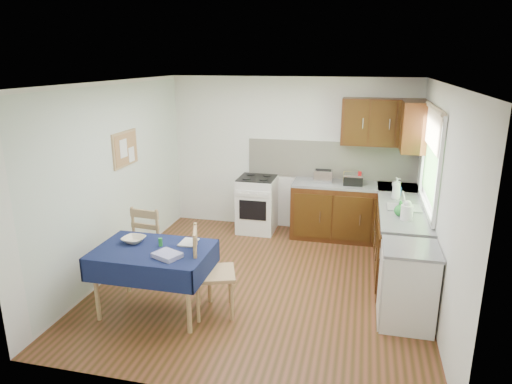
% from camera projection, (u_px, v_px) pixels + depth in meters
% --- Properties ---
extents(floor, '(4.20, 4.20, 0.00)m').
position_uv_depth(floor, '(263.00, 282.00, 5.86)').
color(floor, '#463012').
rests_on(floor, ground).
extents(ceiling, '(4.00, 4.20, 0.02)m').
position_uv_depth(ceiling, '(264.00, 83.00, 5.16)').
color(ceiling, white).
rests_on(ceiling, wall_back).
extents(wall_back, '(4.00, 0.02, 2.50)m').
position_uv_depth(wall_back, '(291.00, 155.00, 7.47)').
color(wall_back, white).
rests_on(wall_back, ground).
extents(wall_front, '(4.00, 0.02, 2.50)m').
position_uv_depth(wall_front, '(205.00, 261.00, 3.55)').
color(wall_front, white).
rests_on(wall_front, ground).
extents(wall_left, '(0.02, 4.20, 2.50)m').
position_uv_depth(wall_left, '(114.00, 179.00, 5.95)').
color(wall_left, silver).
rests_on(wall_left, ground).
extents(wall_right, '(0.02, 4.20, 2.50)m').
position_uv_depth(wall_right, '(439.00, 200.00, 5.07)').
color(wall_right, white).
rests_on(wall_right, ground).
extents(base_cabinets, '(1.90, 2.30, 0.86)m').
position_uv_depth(base_cabinets, '(373.00, 226.00, 6.61)').
color(base_cabinets, black).
rests_on(base_cabinets, ground).
extents(worktop_back, '(1.90, 0.60, 0.04)m').
position_uv_depth(worktop_back, '(354.00, 185.00, 7.06)').
color(worktop_back, slate).
rests_on(worktop_back, base_cabinets).
extents(worktop_right, '(0.60, 1.70, 0.04)m').
position_uv_depth(worktop_right, '(403.00, 212.00, 5.84)').
color(worktop_right, slate).
rests_on(worktop_right, base_cabinets).
extents(worktop_corner, '(0.60, 0.60, 0.04)m').
position_uv_depth(worktop_corner, '(398.00, 188.00, 6.92)').
color(worktop_corner, slate).
rests_on(worktop_corner, base_cabinets).
extents(splashback, '(2.70, 0.02, 0.60)m').
position_uv_depth(splashback, '(331.00, 160.00, 7.33)').
color(splashback, '#F1E5CC').
rests_on(splashback, wall_back).
extents(upper_cabinets, '(1.20, 0.85, 0.70)m').
position_uv_depth(upper_cabinets, '(391.00, 124.00, 6.69)').
color(upper_cabinets, black).
rests_on(upper_cabinets, wall_back).
extents(stove, '(0.60, 0.61, 0.92)m').
position_uv_depth(stove, '(257.00, 204.00, 7.52)').
color(stove, white).
rests_on(stove, ground).
extents(window, '(0.04, 1.48, 1.26)m').
position_uv_depth(window, '(432.00, 153.00, 5.61)').
color(window, '#2E5B25').
rests_on(window, wall_right).
extents(fridge, '(0.58, 0.60, 0.89)m').
position_uv_depth(fridge, '(408.00, 286.00, 4.85)').
color(fridge, white).
rests_on(fridge, ground).
extents(corkboard, '(0.04, 0.62, 0.47)m').
position_uv_depth(corkboard, '(125.00, 149.00, 6.13)').
color(corkboard, '#A47A52').
rests_on(corkboard, wall_left).
extents(dining_table, '(1.26, 0.85, 0.76)m').
position_uv_depth(dining_table, '(153.00, 257.00, 5.02)').
color(dining_table, '#0D1037').
rests_on(dining_table, ground).
extents(chair_far, '(0.48, 0.48, 0.98)m').
position_uv_depth(chair_far, '(152.00, 239.00, 5.90)').
color(chair_far, '#A47A52').
rests_on(chair_far, ground).
extents(chair_near, '(0.57, 0.57, 1.02)m').
position_uv_depth(chair_near, '(209.00, 269.00, 5.01)').
color(chair_near, '#A47A52').
rests_on(chair_near, ground).
extents(toaster, '(0.29, 0.18, 0.22)m').
position_uv_depth(toaster, '(323.00, 176.00, 7.11)').
color(toaster, '#BABABF').
rests_on(toaster, worktop_back).
extents(sandwich_press, '(0.29, 0.25, 0.17)m').
position_uv_depth(sandwich_press, '(353.00, 179.00, 7.01)').
color(sandwich_press, black).
rests_on(sandwich_press, worktop_back).
extents(sauce_bottle, '(0.05, 0.05, 0.23)m').
position_uv_depth(sauce_bottle, '(359.00, 179.00, 6.90)').
color(sauce_bottle, '#B90E11').
rests_on(sauce_bottle, worktop_back).
extents(yellow_packet, '(0.12, 0.09, 0.15)m').
position_uv_depth(yellow_packet, '(347.00, 177.00, 7.18)').
color(yellow_packet, gold).
rests_on(yellow_packet, worktop_back).
extents(dish_rack, '(0.42, 0.32, 0.20)m').
position_uv_depth(dish_rack, '(404.00, 207.00, 5.89)').
color(dish_rack, gray).
rests_on(dish_rack, worktop_right).
extents(kettle, '(0.14, 0.14, 0.24)m').
position_uv_depth(kettle, '(407.00, 211.00, 5.46)').
color(kettle, white).
rests_on(kettle, worktop_right).
extents(cup, '(0.17, 0.17, 0.10)m').
position_uv_depth(cup, '(396.00, 185.00, 6.81)').
color(cup, white).
rests_on(cup, worktop_back).
extents(soap_bottle_a, '(0.16, 0.16, 0.30)m').
position_uv_depth(soap_bottle_a, '(396.00, 189.00, 6.25)').
color(soap_bottle_a, white).
rests_on(soap_bottle_a, worktop_right).
extents(soap_bottle_b, '(0.13, 0.13, 0.20)m').
position_uv_depth(soap_bottle_b, '(397.00, 189.00, 6.42)').
color(soap_bottle_b, blue).
rests_on(soap_bottle_b, worktop_right).
extents(soap_bottle_c, '(0.15, 0.15, 0.19)m').
position_uv_depth(soap_bottle_c, '(400.00, 208.00, 5.61)').
color(soap_bottle_c, '#268E34').
rests_on(soap_bottle_c, worktop_right).
extents(plate_bowl, '(0.28, 0.28, 0.06)m').
position_uv_depth(plate_bowl, '(134.00, 240.00, 5.16)').
color(plate_bowl, beige).
rests_on(plate_bowl, dining_table).
extents(book, '(0.18, 0.25, 0.02)m').
position_uv_depth(book, '(181.00, 242.00, 5.16)').
color(book, white).
rests_on(book, dining_table).
extents(spice_jar, '(0.04, 0.04, 0.09)m').
position_uv_depth(spice_jar, '(160.00, 242.00, 5.05)').
color(spice_jar, '#258935').
rests_on(spice_jar, dining_table).
extents(tea_towel, '(0.34, 0.31, 0.05)m').
position_uv_depth(tea_towel, '(167.00, 255.00, 4.77)').
color(tea_towel, '#292A96').
rests_on(tea_towel, dining_table).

